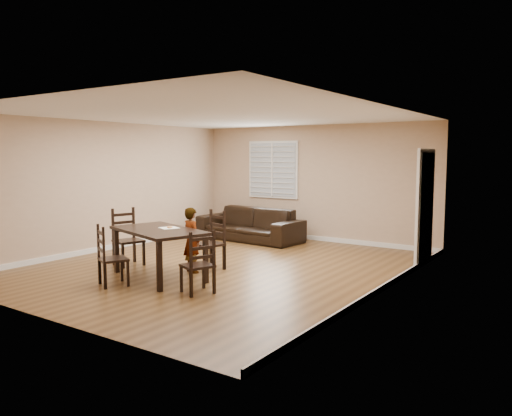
# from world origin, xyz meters

# --- Properties ---
(ground) EXTENTS (7.00, 7.00, 0.00)m
(ground) POSITION_xyz_m (0.00, 0.00, 0.00)
(ground) COLOR brown
(ground) RESTS_ON ground
(room) EXTENTS (6.04, 7.04, 2.72)m
(room) POSITION_xyz_m (0.04, 0.18, 1.81)
(room) COLOR tan
(room) RESTS_ON ground
(dining_table) EXTENTS (1.92, 1.42, 0.80)m
(dining_table) POSITION_xyz_m (-0.34, -1.21, 0.72)
(dining_table) COLOR black
(dining_table) RESTS_ON ground
(chair_near) EXTENTS (0.57, 0.55, 1.04)m
(chair_near) POSITION_xyz_m (-0.03, -0.17, 0.47)
(chair_near) COLOR black
(chair_near) RESTS_ON ground
(chair_far) EXTENTS (0.56, 0.54, 0.94)m
(chair_far) POSITION_xyz_m (-0.62, -2.06, 0.43)
(chair_far) COLOR black
(chair_far) RESTS_ON ground
(chair_left) EXTENTS (0.55, 0.57, 1.04)m
(chair_left) POSITION_xyz_m (-1.59, -0.83, 0.47)
(chair_left) COLOR black
(chair_left) RESTS_ON ground
(chair_right) EXTENTS (0.53, 0.54, 0.93)m
(chair_right) POSITION_xyz_m (0.89, -1.60, 0.42)
(chair_right) COLOR black
(chair_right) RESTS_ON ground
(child) EXTENTS (0.47, 0.38, 1.12)m
(child) POSITION_xyz_m (-0.16, -0.62, 0.56)
(child) COLOR gray
(child) RESTS_ON ground
(napkin) EXTENTS (0.37, 0.37, 0.00)m
(napkin) POSITION_xyz_m (-0.29, -1.03, 0.80)
(napkin) COLOR white
(napkin) RESTS_ON dining_table
(donut) EXTENTS (0.09, 0.09, 0.03)m
(donut) POSITION_xyz_m (-0.27, -1.03, 0.82)
(donut) COLOR #DB8E4E
(donut) RESTS_ON napkin
(sofa) EXTENTS (2.66, 1.21, 0.76)m
(sofa) POSITION_xyz_m (-1.22, 2.62, 0.38)
(sofa) COLOR black
(sofa) RESTS_ON ground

